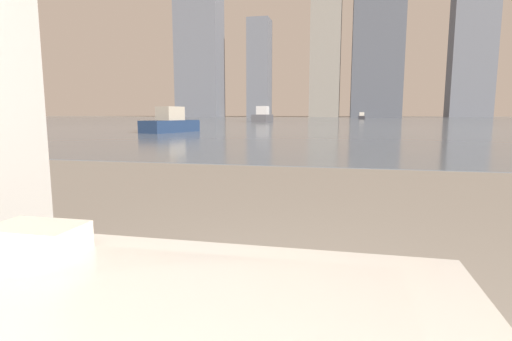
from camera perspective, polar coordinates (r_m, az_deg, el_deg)
towel_stack at (r=1.32m, az=-28.85°, el=-8.50°), size 0.26×0.16×0.08m
harbor_water at (r=62.18m, az=12.01°, el=7.07°), size 180.00×110.00×0.01m
harbor_boat_0 at (r=47.34m, az=0.96°, el=7.75°), size 1.68×4.86×1.82m
harbor_boat_2 at (r=21.19m, az=-12.12°, el=6.63°), size 2.03×3.69×1.31m
harbor_boat_3 at (r=74.21m, az=14.87°, el=7.45°), size 1.35×3.30×1.21m
harbor_boat_5 at (r=65.68m, az=-11.58°, el=7.48°), size 2.28×3.24×1.15m
skyline_tower_0 at (r=128.28m, az=-8.12°, el=18.89°), size 13.07×9.26×50.21m
skyline_tower_1 at (r=121.51m, az=0.49°, el=14.33°), size 6.33×6.92×28.21m
skyline_tower_2 at (r=119.58m, az=9.98°, el=16.36°), size 8.05×13.78×36.69m
skyline_tower_3 at (r=120.30m, az=16.97°, el=17.85°), size 13.35×11.73×43.97m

